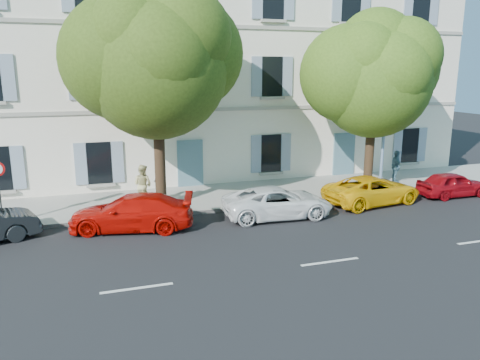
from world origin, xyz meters
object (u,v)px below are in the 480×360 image
object	(u,v)px
tree_right	(374,81)
pedestrian_c	(396,167)
car_red_coupe	(131,212)
pedestrian_a	(159,184)
car_yellow_supercar	(372,190)
car_white_coupe	(278,202)
pedestrian_b	(143,185)
tree_left	(156,67)
car_red_hatchback	(453,184)
street_lamp	(388,105)

from	to	relation	value
tree_right	pedestrian_c	size ratio (longest dim) A/B	4.82
car_red_coupe	pedestrian_c	size ratio (longest dim) A/B	2.71
pedestrian_a	car_yellow_supercar	bearing A→B (deg)	122.45
car_white_coupe	pedestrian_c	world-z (taller)	pedestrian_c
pedestrian_c	pedestrian_b	bearing A→B (deg)	106.01
car_yellow_supercar	tree_right	distance (m)	5.14
tree_left	tree_right	distance (m)	10.09
car_red_coupe	car_red_hatchback	size ratio (longest dim) A/B	1.32
car_red_coupe	street_lamp	xyz separation A→B (m)	(12.06, 1.49, 3.67)
tree_left	street_lamp	xyz separation A→B (m)	(10.61, -0.66, -1.70)
pedestrian_a	tree_right	bearing A→B (deg)	132.74
tree_right	street_lamp	world-z (taller)	tree_right
car_yellow_supercar	pedestrian_b	distance (m)	10.26
car_white_coupe	car_yellow_supercar	bearing A→B (deg)	-79.89
car_yellow_supercar	pedestrian_a	distance (m)	9.56
car_white_coupe	street_lamp	size ratio (longest dim) A/B	0.61
car_white_coupe	pedestrian_c	bearing A→B (deg)	-64.69
pedestrian_a	pedestrian_c	world-z (taller)	pedestrian_a
pedestrian_c	car_yellow_supercar	bearing A→B (deg)	145.27
car_yellow_supercar	street_lamp	bearing A→B (deg)	-56.68
car_yellow_supercar	car_red_hatchback	bearing A→B (deg)	-100.08
pedestrian_b	car_red_coupe	bearing A→B (deg)	118.43
tree_right	pedestrian_b	bearing A→B (deg)	175.66
tree_left	tree_right	world-z (taller)	tree_left
car_white_coupe	tree_left	xyz separation A→B (m)	(-4.41, 2.44, 5.41)
tree_right	pedestrian_a	xyz separation A→B (m)	(-10.08, 0.71, -4.39)
car_red_coupe	pedestrian_a	bearing A→B (deg)	165.63
tree_right	street_lamp	xyz separation A→B (m)	(0.53, -0.43, -1.09)
car_white_coupe	pedestrian_a	bearing A→B (deg)	60.07
car_red_hatchback	pedestrian_c	size ratio (longest dim) A/B	2.06
car_yellow_supercar	tree_left	size ratio (longest dim) A/B	0.50
car_red_coupe	pedestrian_c	world-z (taller)	pedestrian_c
tree_right	pedestrian_c	distance (m)	5.09
pedestrian_b	pedestrian_c	world-z (taller)	pedestrian_b
tree_right	pedestrian_a	size ratio (longest dim) A/B	4.63
tree_left	tree_right	xyz separation A→B (m)	(10.07, -0.23, -0.61)
street_lamp	pedestrian_b	size ratio (longest dim) A/B	4.13
car_red_hatchback	street_lamp	bearing A→B (deg)	66.28
tree_right	pedestrian_b	distance (m)	11.66
car_red_hatchback	pedestrian_b	size ratio (longest dim) A/B	1.96
pedestrian_b	pedestrian_c	bearing A→B (deg)	-135.59
car_red_hatchback	pedestrian_c	bearing A→B (deg)	24.56
car_yellow_supercar	tree_right	world-z (taller)	tree_right
street_lamp	pedestrian_c	bearing A→B (deg)	38.32
tree_right	pedestrian_b	world-z (taller)	tree_right
car_red_hatchback	street_lamp	xyz separation A→B (m)	(-3.03, 1.33, 3.75)
pedestrian_a	car_red_hatchback	bearing A→B (deg)	126.50
car_yellow_supercar	pedestrian_a	world-z (taller)	pedestrian_a
car_yellow_supercar	tree_right	size ratio (longest dim) A/B	0.55
pedestrian_a	pedestrian_c	xyz separation A→B (m)	(12.39, 0.26, -0.04)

